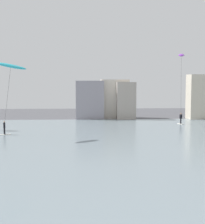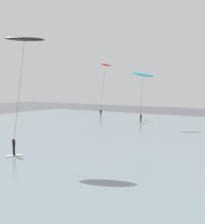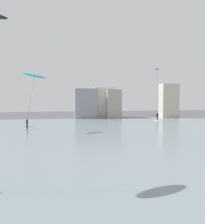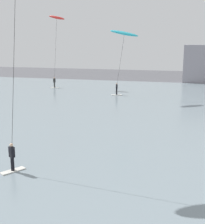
# 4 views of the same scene
# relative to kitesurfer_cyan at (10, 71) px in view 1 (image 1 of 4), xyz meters

# --- Properties ---
(water_bay) EXTENTS (84.00, 52.00, 0.10)m
(water_bay) POSITION_rel_kitesurfer_cyan_xyz_m (7.47, -7.81, -7.51)
(water_bay) COLOR gray
(water_bay) RESTS_ON ground
(far_shore_buildings) EXTENTS (23.00, 5.42, 7.64)m
(far_shore_buildings) POSITION_rel_kitesurfer_cyan_xyz_m (16.62, 19.67, -4.12)
(far_shore_buildings) COLOR gray
(far_shore_buildings) RESTS_ON ground
(kitesurfer_cyan) EXTENTS (4.06, 4.39, 8.64)m
(kitesurfer_cyan) POSITION_rel_kitesurfer_cyan_xyz_m (0.00, 0.00, 0.00)
(kitesurfer_cyan) COLOR silver
(kitesurfer_cyan) RESTS_ON water_bay
(kitesurfer_purple) EXTENTS (1.72, 4.30, 10.77)m
(kitesurfer_purple) POSITION_rel_kitesurfer_cyan_xyz_m (23.03, 13.10, 1.70)
(kitesurfer_purple) COLOR silver
(kitesurfer_purple) RESTS_ON water_bay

